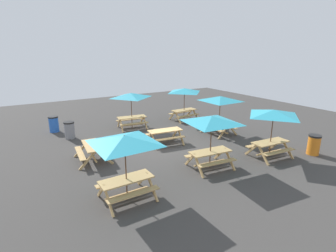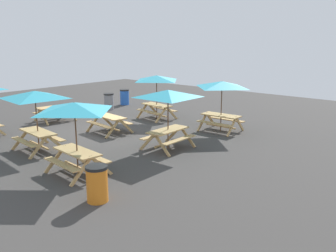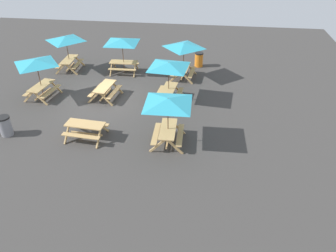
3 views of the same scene
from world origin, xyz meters
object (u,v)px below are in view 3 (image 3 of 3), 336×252
Objects in this scene: picnic_table_2 at (122,43)px; trash_bin_orange at (199,59)px; picnic_table_4 at (66,41)px; picnic_table_6 at (36,65)px; trash_bin_gray at (5,126)px; picnic_table_1 at (184,48)px; picnic_table_7 at (86,127)px; picnic_table_0 at (168,105)px; picnic_table_5 at (105,89)px; picnic_table_3 at (169,68)px.

trash_bin_orange is (-1.74, 4.85, -1.49)m from picnic_table_2.
picnic_table_4 is 4.04m from picnic_table_6.
picnic_table_6 reaches higher than trash_bin_gray.
picnic_table_1 is 1.22× the size of picnic_table_7.
picnic_table_6 is 2.38× the size of trash_bin_orange.
picnic_table_5 is (-3.90, -4.10, -1.43)m from picnic_table_0.
picnic_table_5 is (0.12, -3.61, -1.43)m from picnic_table_3.
trash_bin_gray is 1.00× the size of trash_bin_orange.
picnic_table_6 is at bearing -56.07° from trash_bin_orange.
picnic_table_1 is at bearing 134.49° from trash_bin_gray.
picnic_table_3 is 1.47× the size of picnic_table_7.
trash_bin_gray is (7.91, -3.75, -1.49)m from picnic_table_2.
picnic_table_6 is (3.70, -7.72, 0.00)m from picnic_table_1.
trash_bin_orange is at bearing 143.85° from picnic_table_5.
picnic_table_7 is at bearing -90.72° from picnic_table_2.
picnic_table_1 is 8.56m from picnic_table_6.
picnic_table_0 is 10.74m from picnic_table_4.
picnic_table_1 is 8.39m from picnic_table_7.
picnic_table_4 and picnic_table_6 have the same top height.
picnic_table_1 is at bearing 123.31° from picnic_table_6.
picnic_table_7 is 3.84m from trash_bin_gray.
picnic_table_3 is 1.45× the size of picnic_table_5.
picnic_table_7 is (3.99, 0.26, 0.00)m from picnic_table_5.
picnic_table_3 is at bearing 55.72° from picnic_table_7.
picnic_table_0 and picnic_table_3 have the same top height.
picnic_table_0 is 4.05m from picnic_table_3.
picnic_table_4 is (0.01, -3.72, 0.00)m from picnic_table_2.
picnic_table_1 is 10.90m from trash_bin_gray.
trash_bin_orange is at bearing 131.61° from picnic_table_6.
picnic_table_2 and picnic_table_3 have the same top height.
picnic_table_1 is 5.49m from picnic_table_5.
picnic_table_5 is 4.00m from picnic_table_7.
picnic_table_5 is 1.99× the size of trash_bin_orange.
picnic_table_2 is at bearing 154.66° from trash_bin_gray.
picnic_table_5 is at bearing 103.77° from picnic_table_6.
picnic_table_4 is (-3.53, -7.16, 0.00)m from picnic_table_3.
picnic_table_3 is 1.21× the size of picnic_table_6.
picnic_table_4 reaches higher than picnic_table_5.
picnic_table_0 is 2.89× the size of trash_bin_orange.
picnic_table_1 is 3.24m from picnic_table_3.
picnic_table_0 is 1.21× the size of picnic_table_1.
trash_bin_gray is at bearing -2.14° from picnic_table_4.
picnic_table_7 is at bearing 24.51° from picnic_table_4.
picnic_table_2 is 7.78m from picnic_table_7.
picnic_table_2 reaches higher than picnic_table_5.
picnic_table_0 is 1.21× the size of picnic_table_4.
picnic_table_1 is 7.69m from picnic_table_4.
picnic_table_3 is (3.54, 3.43, 0.00)m from picnic_table_2.
picnic_table_2 is at bearing 88.13° from picnic_table_4.
picnic_table_2 is 1.48× the size of picnic_table_7.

